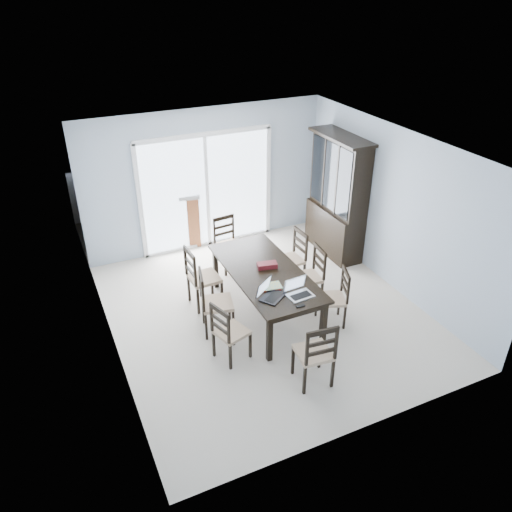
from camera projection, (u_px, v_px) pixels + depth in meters
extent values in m
plane|color=#BEB4A2|center=(265.00, 312.00, 7.71)|extent=(5.00, 5.00, 0.00)
plane|color=white|center=(267.00, 148.00, 6.42)|extent=(5.00, 5.00, 0.00)
cube|color=#A0AFBF|center=(206.00, 180.00, 9.03)|extent=(4.50, 0.02, 2.60)
cube|color=#A0AFBF|center=(104.00, 273.00, 6.24)|extent=(0.02, 5.00, 2.60)
cube|color=#A0AFBF|center=(394.00, 210.00, 7.88)|extent=(0.02, 5.00, 2.60)
cube|color=gray|center=(193.00, 225.00, 10.49)|extent=(4.50, 2.00, 0.10)
cube|color=#99999E|center=(177.00, 182.00, 10.98)|extent=(4.50, 0.06, 1.10)
cube|color=black|center=(265.00, 272.00, 7.35)|extent=(1.00, 2.20, 0.04)
cube|color=black|center=(265.00, 275.00, 7.38)|extent=(0.88, 2.08, 0.10)
cube|color=black|center=(269.00, 340.00, 6.60)|extent=(0.07, 0.07, 0.69)
cube|color=black|center=(324.00, 323.00, 6.90)|extent=(0.07, 0.07, 0.69)
cube|color=black|center=(216.00, 269.00, 8.17)|extent=(0.07, 0.07, 0.69)
cube|color=black|center=(262.00, 258.00, 8.48)|extent=(0.07, 0.07, 0.69)
cube|color=black|center=(334.00, 230.00, 9.22)|extent=(0.45, 1.30, 0.85)
cube|color=black|center=(340.00, 175.00, 8.69)|extent=(0.38, 1.30, 1.30)
cube|color=black|center=(342.00, 137.00, 8.35)|extent=(0.50, 1.38, 0.05)
cube|color=black|center=(344.00, 185.00, 8.29)|extent=(0.02, 0.36, 1.18)
cube|color=black|center=(330.00, 176.00, 8.62)|extent=(0.02, 0.36, 1.18)
cube|color=black|center=(318.00, 169.00, 8.95)|extent=(0.02, 0.36, 1.18)
cube|color=silver|center=(207.00, 193.00, 9.14)|extent=(2.40, 0.02, 2.10)
cube|color=white|center=(204.00, 134.00, 8.59)|extent=(2.52, 0.05, 0.08)
cube|color=white|center=(207.00, 193.00, 9.13)|extent=(0.06, 0.05, 2.10)
cube|color=white|center=(210.00, 243.00, 9.64)|extent=(2.52, 0.05, 0.05)
cube|color=black|center=(214.00, 345.00, 6.73)|extent=(0.04, 0.04, 0.40)
cube|color=black|center=(230.00, 357.00, 6.51)|extent=(0.04, 0.04, 0.40)
cube|color=black|center=(234.00, 334.00, 6.94)|extent=(0.04, 0.04, 0.40)
cube|color=black|center=(250.00, 346.00, 6.72)|extent=(0.04, 0.04, 0.40)
cube|color=tan|center=(232.00, 332.00, 6.62)|extent=(0.48, 0.48, 0.05)
cube|color=black|center=(203.00, 311.00, 7.36)|extent=(0.04, 0.04, 0.44)
cube|color=black|center=(206.00, 327.00, 7.03)|extent=(0.04, 0.04, 0.44)
cube|color=black|center=(229.00, 308.00, 7.43)|extent=(0.04, 0.04, 0.44)
cube|color=black|center=(233.00, 324.00, 7.10)|extent=(0.04, 0.04, 0.44)
cube|color=tan|center=(217.00, 303.00, 7.11)|extent=(0.52, 0.52, 0.05)
cube|color=black|center=(189.00, 289.00, 7.88)|extent=(0.04, 0.04, 0.45)
cube|color=black|center=(198.00, 301.00, 7.57)|extent=(0.04, 0.04, 0.45)
cube|color=black|center=(212.00, 282.00, 8.03)|extent=(0.04, 0.04, 0.45)
cube|color=black|center=(222.00, 295.00, 7.73)|extent=(0.04, 0.04, 0.45)
cube|color=tan|center=(204.00, 278.00, 7.68)|extent=(0.46, 0.46, 0.05)
cube|color=black|center=(344.00, 318.00, 7.26)|extent=(0.04, 0.04, 0.39)
cube|color=black|center=(339.00, 304.00, 7.56)|extent=(0.04, 0.04, 0.39)
cube|color=black|center=(321.00, 319.00, 7.23)|extent=(0.04, 0.04, 0.39)
cube|color=black|center=(316.00, 305.00, 7.53)|extent=(0.04, 0.04, 0.39)
cube|color=tan|center=(331.00, 299.00, 7.29)|extent=(0.49, 0.49, 0.05)
cube|color=black|center=(322.00, 294.00, 7.78)|extent=(0.04, 0.04, 0.41)
cube|color=black|center=(312.00, 282.00, 8.07)|extent=(0.04, 0.04, 0.41)
cube|color=black|center=(300.00, 298.00, 7.67)|extent=(0.04, 0.04, 0.41)
cube|color=black|center=(291.00, 286.00, 7.97)|extent=(0.04, 0.04, 0.41)
cube|color=tan|center=(307.00, 278.00, 7.76)|extent=(0.44, 0.44, 0.05)
cube|color=black|center=(304.00, 275.00, 8.27)|extent=(0.04, 0.04, 0.42)
cube|color=black|center=(293.00, 265.00, 8.55)|extent=(0.04, 0.04, 0.42)
cube|color=black|center=(285.00, 280.00, 8.12)|extent=(0.04, 0.04, 0.42)
cube|color=black|center=(274.00, 270.00, 8.40)|extent=(0.04, 0.04, 0.42)
cube|color=tan|center=(289.00, 260.00, 8.22)|extent=(0.43, 0.43, 0.05)
cube|color=black|center=(305.00, 381.00, 6.12)|extent=(0.04, 0.04, 0.43)
cube|color=black|center=(332.00, 374.00, 6.22)|extent=(0.04, 0.04, 0.43)
cube|color=black|center=(293.00, 361.00, 6.43)|extent=(0.04, 0.04, 0.43)
cube|color=black|center=(320.00, 355.00, 6.53)|extent=(0.04, 0.04, 0.43)
cube|color=tan|center=(313.00, 353.00, 6.21)|extent=(0.46, 0.46, 0.05)
cube|color=black|center=(234.00, 251.00, 8.97)|extent=(0.04, 0.04, 0.42)
cube|color=black|center=(216.00, 256.00, 8.81)|extent=(0.04, 0.04, 0.42)
cube|color=black|center=(244.00, 260.00, 8.70)|extent=(0.04, 0.04, 0.42)
cube|color=black|center=(226.00, 265.00, 8.54)|extent=(0.04, 0.04, 0.42)
cube|color=tan|center=(229.00, 246.00, 8.64)|extent=(0.45, 0.45, 0.05)
cube|color=black|center=(273.00, 297.00, 6.73)|extent=(0.43, 0.40, 0.02)
cube|color=silver|center=(273.00, 289.00, 6.67)|extent=(0.28, 0.21, 0.19)
cube|color=silver|center=(300.00, 296.00, 6.76)|extent=(0.36, 0.27, 0.02)
cube|color=silver|center=(301.00, 288.00, 6.70)|extent=(0.31, 0.06, 0.18)
cube|color=maroon|center=(271.00, 287.00, 6.93)|extent=(0.27, 0.23, 0.03)
cube|color=gold|center=(272.00, 286.00, 6.92)|extent=(0.28, 0.23, 0.01)
cube|color=black|center=(300.00, 306.00, 6.56)|extent=(0.12, 0.06, 0.01)
cube|color=#470E13|center=(267.00, 265.00, 7.40)|extent=(0.32, 0.21, 0.07)
cube|color=maroon|center=(145.00, 209.00, 9.85)|extent=(2.28, 2.11, 0.98)
cube|color=gray|center=(142.00, 185.00, 9.59)|extent=(2.35, 2.18, 0.07)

